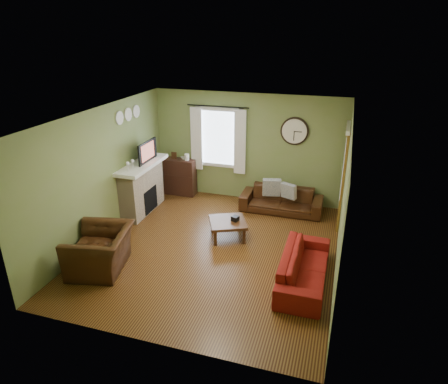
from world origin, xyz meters
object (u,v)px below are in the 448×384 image
(sofa_red, at_px, (304,267))
(armchair, at_px, (100,250))
(coffee_table, at_px, (228,229))
(bookshelf, at_px, (180,177))
(sofa_brown, at_px, (281,200))

(sofa_red, distance_m, armchair, 3.54)
(sofa_red, relative_size, coffee_table, 2.64)
(bookshelf, xyz_separation_m, sofa_brown, (2.63, -0.26, -0.19))
(bookshelf, distance_m, armchair, 3.57)
(sofa_brown, distance_m, sofa_red, 2.77)
(sofa_red, relative_size, armchair, 1.66)
(coffee_table, bearing_deg, armchair, -136.48)
(bookshelf, bearing_deg, armchair, -90.14)
(sofa_red, xyz_separation_m, coffee_table, (-1.66, 1.06, -0.08))
(sofa_red, bearing_deg, armchair, 100.85)
(bookshelf, distance_m, sofa_red, 4.53)
(sofa_brown, bearing_deg, coffee_table, -117.47)
(bookshelf, distance_m, coffee_table, 2.60)
(bookshelf, relative_size, sofa_red, 0.50)
(bookshelf, height_order, sofa_brown, bookshelf)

